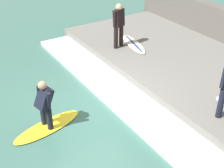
{
  "coord_description": "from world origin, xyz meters",
  "views": [
    {
      "loc": [
        -3.38,
        -6.14,
        5.06
      ],
      "look_at": [
        0.51,
        0.0,
        0.7
      ],
      "focal_mm": 50.0,
      "sensor_mm": 36.0,
      "label": 1
    }
  ],
  "objects_px": {
    "surfer_riding": "(44,102)",
    "surfboard_waiting_far": "(134,44)",
    "surfer_waiting_far": "(119,23)",
    "surfboard_riding": "(48,127)"
  },
  "relations": [
    {
      "from": "surfer_riding",
      "to": "surfboard_waiting_far",
      "type": "xyz_separation_m",
      "value": [
        4.43,
        2.43,
        -0.4
      ]
    },
    {
      "from": "surfer_waiting_far",
      "to": "surfboard_waiting_far",
      "type": "distance_m",
      "value": 1.05
    },
    {
      "from": "surfboard_riding",
      "to": "surfboard_waiting_far",
      "type": "xyz_separation_m",
      "value": [
        4.43,
        2.43,
        0.35
      ]
    },
    {
      "from": "surfer_waiting_far",
      "to": "surfboard_waiting_far",
      "type": "height_order",
      "value": "surfer_waiting_far"
    },
    {
      "from": "surfer_riding",
      "to": "surfer_waiting_far",
      "type": "xyz_separation_m",
      "value": [
        3.86,
        2.58,
        0.47
      ]
    },
    {
      "from": "surfer_riding",
      "to": "surfer_waiting_far",
      "type": "height_order",
      "value": "surfer_waiting_far"
    },
    {
      "from": "surfboard_riding",
      "to": "surfboard_waiting_far",
      "type": "relative_size",
      "value": 1.04
    },
    {
      "from": "surfboard_riding",
      "to": "surfboard_waiting_far",
      "type": "distance_m",
      "value": 5.07
    },
    {
      "from": "surfboard_riding",
      "to": "surfer_riding",
      "type": "height_order",
      "value": "surfer_riding"
    },
    {
      "from": "surfer_waiting_far",
      "to": "surfboard_waiting_far",
      "type": "xyz_separation_m",
      "value": [
        0.57,
        -0.16,
        -0.87
      ]
    }
  ]
}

